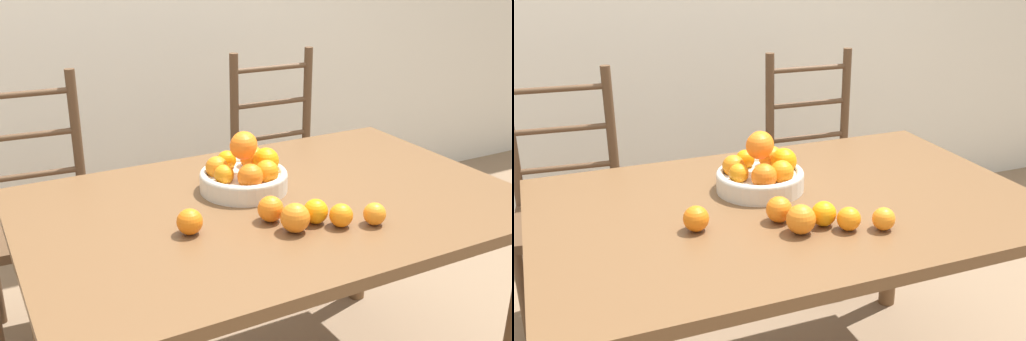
% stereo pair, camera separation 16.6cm
% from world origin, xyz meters
% --- Properties ---
extents(dining_table, '(1.48, 0.97, 0.76)m').
position_xyz_m(dining_table, '(0.00, 0.00, 0.66)').
color(dining_table, brown).
rests_on(dining_table, ground_plane).
extents(fruit_bowl, '(0.27, 0.27, 0.19)m').
position_xyz_m(fruit_bowl, '(-0.04, 0.12, 0.82)').
color(fruit_bowl, beige).
rests_on(fruit_bowl, dining_table).
extents(orange_loose_0, '(0.06, 0.06, 0.06)m').
position_xyz_m(orange_loose_0, '(0.16, -0.27, 0.79)').
color(orange_loose_0, orange).
rests_on(orange_loose_0, dining_table).
extents(orange_loose_1, '(0.07, 0.07, 0.07)m').
position_xyz_m(orange_loose_1, '(0.02, -0.19, 0.79)').
color(orange_loose_1, orange).
rests_on(orange_loose_1, dining_table).
extents(orange_loose_2, '(0.06, 0.06, 0.06)m').
position_xyz_m(orange_loose_2, '(0.07, -0.24, 0.79)').
color(orange_loose_2, orange).
rests_on(orange_loose_2, dining_table).
extents(orange_loose_3, '(0.07, 0.07, 0.07)m').
position_xyz_m(orange_loose_3, '(-0.08, -0.12, 0.80)').
color(orange_loose_3, orange).
rests_on(orange_loose_3, dining_table).
extents(orange_loose_4, '(0.07, 0.07, 0.07)m').
position_xyz_m(orange_loose_4, '(-0.31, -0.09, 0.79)').
color(orange_loose_4, orange).
rests_on(orange_loose_4, dining_table).
extents(orange_loose_5, '(0.08, 0.08, 0.08)m').
position_xyz_m(orange_loose_5, '(-0.05, -0.20, 0.80)').
color(orange_loose_5, orange).
rests_on(orange_loose_5, dining_table).
extents(chair_left, '(0.45, 0.43, 1.03)m').
position_xyz_m(chair_left, '(-0.59, 0.79, 0.48)').
color(chair_left, '#513823').
rests_on(chair_left, ground_plane).
extents(chair_right, '(0.43, 0.41, 1.03)m').
position_xyz_m(chair_right, '(0.51, 0.79, 0.48)').
color(chair_right, '#513823').
rests_on(chair_right, ground_plane).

